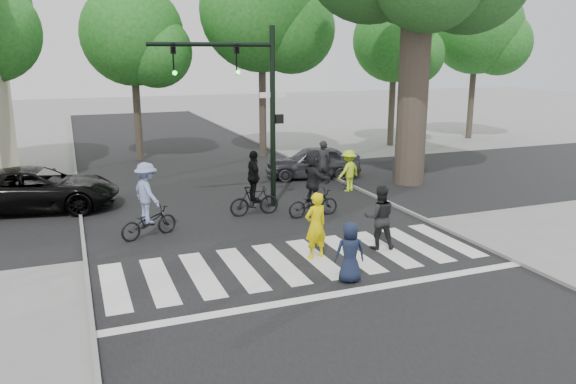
# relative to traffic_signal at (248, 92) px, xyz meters

# --- Properties ---
(ground) EXTENTS (120.00, 120.00, 0.00)m
(ground) POSITION_rel_traffic_signal_xyz_m (-0.35, -6.20, -3.90)
(ground) COLOR gray
(ground) RESTS_ON ground
(road_stem) EXTENTS (10.00, 70.00, 0.01)m
(road_stem) POSITION_rel_traffic_signal_xyz_m (-0.35, -1.20, -3.90)
(road_stem) COLOR black
(road_stem) RESTS_ON ground
(road_cross) EXTENTS (70.00, 10.00, 0.01)m
(road_cross) POSITION_rel_traffic_signal_xyz_m (-0.35, 1.80, -3.89)
(road_cross) COLOR black
(road_cross) RESTS_ON ground
(curb_left) EXTENTS (0.10, 70.00, 0.10)m
(curb_left) POSITION_rel_traffic_signal_xyz_m (-5.40, -1.20, -3.85)
(curb_left) COLOR gray
(curb_left) RESTS_ON ground
(curb_right) EXTENTS (0.10, 70.00, 0.10)m
(curb_right) POSITION_rel_traffic_signal_xyz_m (4.70, -1.20, -3.85)
(curb_right) COLOR gray
(curb_right) RESTS_ON ground
(crosswalk) EXTENTS (10.00, 3.85, 0.01)m
(crosswalk) POSITION_rel_traffic_signal_xyz_m (-0.35, -5.54, -3.89)
(crosswalk) COLOR silver
(crosswalk) RESTS_ON ground
(traffic_signal) EXTENTS (4.45, 0.29, 6.00)m
(traffic_signal) POSITION_rel_traffic_signal_xyz_m (0.00, 0.00, 0.00)
(traffic_signal) COLOR black
(traffic_signal) RESTS_ON ground
(bg_tree_2) EXTENTS (5.04, 4.80, 8.40)m
(bg_tree_2) POSITION_rel_traffic_signal_xyz_m (-2.11, 10.42, 1.88)
(bg_tree_2) COLOR brown
(bg_tree_2) RESTS_ON ground
(bg_tree_3) EXTENTS (6.30, 6.00, 10.20)m
(bg_tree_3) POSITION_rel_traffic_signal_xyz_m (3.95, 9.07, 3.04)
(bg_tree_3) COLOR brown
(bg_tree_3) RESTS_ON ground
(bg_tree_4) EXTENTS (4.83, 4.60, 8.15)m
(bg_tree_4) POSITION_rel_traffic_signal_xyz_m (11.88, 9.93, 1.73)
(bg_tree_4) COLOR brown
(bg_tree_4) RESTS_ON ground
(bg_tree_5) EXTENTS (5.67, 5.40, 9.30)m
(bg_tree_5) POSITION_rel_traffic_signal_xyz_m (17.92, 10.50, 2.46)
(bg_tree_5) COLOR brown
(bg_tree_5) RESTS_ON ground
(pedestrian_woman) EXTENTS (0.70, 0.54, 1.74)m
(pedestrian_woman) POSITION_rel_traffic_signal_xyz_m (0.14, -5.15, -3.03)
(pedestrian_woman) COLOR #F5DA03
(pedestrian_woman) RESTS_ON ground
(pedestrian_child) EXTENTS (0.78, 0.61, 1.42)m
(pedestrian_child) POSITION_rel_traffic_signal_xyz_m (0.24, -6.85, -3.19)
(pedestrian_child) COLOR #171F37
(pedestrian_child) RESTS_ON ground
(pedestrian_adult) EXTENTS (1.02, 0.90, 1.74)m
(pedestrian_adult) POSITION_rel_traffic_signal_xyz_m (2.04, -5.09, -3.03)
(pedestrian_adult) COLOR black
(pedestrian_adult) RESTS_ON ground
(cyclist_left) EXTENTS (1.82, 1.27, 2.18)m
(cyclist_left) POSITION_rel_traffic_signal_xyz_m (-3.61, -1.89, -2.96)
(cyclist_left) COLOR black
(cyclist_left) RESTS_ON ground
(cyclist_mid) EXTENTS (1.64, 1.00, 2.13)m
(cyclist_mid) POSITION_rel_traffic_signal_xyz_m (-0.11, -0.84, -3.03)
(cyclist_mid) COLOR black
(cyclist_mid) RESTS_ON ground
(cyclist_right) EXTENTS (1.73, 1.61, 2.17)m
(cyclist_right) POSITION_rel_traffic_signal_xyz_m (1.61, -1.68, -2.93)
(cyclist_right) COLOR black
(cyclist_right) RESTS_ON ground
(car_suv) EXTENTS (5.60, 3.34, 1.46)m
(car_suv) POSITION_rel_traffic_signal_xyz_m (-6.68, 2.37, -3.17)
(car_suv) COLOR black
(car_suv) RESTS_ON ground
(car_grey) EXTENTS (4.21, 2.35, 1.35)m
(car_grey) POSITION_rel_traffic_signal_xyz_m (3.95, 3.70, -3.22)
(car_grey) COLOR #38383E
(car_grey) RESTS_ON ground
(bystander_hivis) EXTENTS (1.17, 0.93, 1.59)m
(bystander_hivis) POSITION_rel_traffic_signal_xyz_m (4.26, 1.02, -3.10)
(bystander_hivis) COLOR #C7F123
(bystander_hivis) RESTS_ON ground
(bystander_dark) EXTENTS (0.77, 0.66, 1.77)m
(bystander_dark) POSITION_rel_traffic_signal_xyz_m (3.84, 2.46, -3.02)
(bystander_dark) COLOR black
(bystander_dark) RESTS_ON ground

